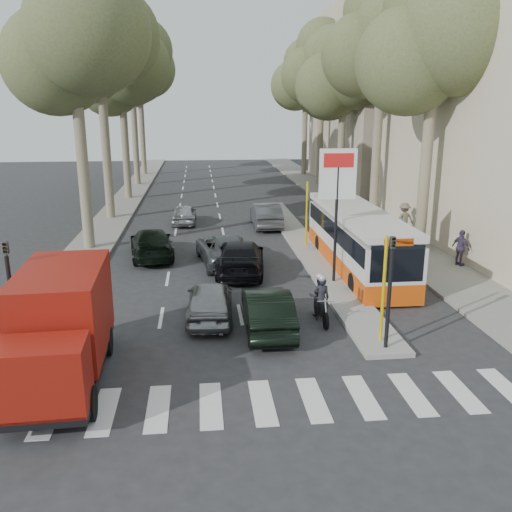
{
  "coord_description": "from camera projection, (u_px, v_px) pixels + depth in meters",
  "views": [
    {
      "loc": [
        -2.24,
        -16.07,
        7.2
      ],
      "look_at": [
        -0.12,
        4.01,
        1.6
      ],
      "focal_mm": 38.0,
      "sensor_mm": 36.0,
      "label": 1
    }
  ],
  "objects": [
    {
      "name": "tree_r_b",
      "position": [
        385.0,
        34.0,
        32.79
      ],
      "size": [
        7.4,
        7.2,
        15.27
      ],
      "color": "#6B604C",
      "rests_on": "ground"
    },
    {
      "name": "tree_l_a",
      "position": [
        75.0,
        36.0,
        25.58
      ],
      "size": [
        7.4,
        7.2,
        14.1
      ],
      "color": "#6B604C",
      "rests_on": "ground"
    },
    {
      "name": "billboard",
      "position": [
        337.0,
        197.0,
        21.67
      ],
      "size": [
        1.5,
        12.1,
        5.6
      ],
      "color": "yellow",
      "rests_on": "ground"
    },
    {
      "name": "tree_r_c",
      "position": [
        346.0,
        72.0,
        40.89
      ],
      "size": [
        7.4,
        7.2,
        13.32
      ],
      "color": "#6B604C",
      "rests_on": "ground"
    },
    {
      "name": "queue_car_d",
      "position": [
        266.0,
        215.0,
        33.25
      ],
      "size": [
        1.61,
        4.55,
        1.5
      ],
      "primitive_type": "imported",
      "rotation": [
        0.0,
        0.0,
        3.15
      ],
      "color": "#4B4E53",
      "rests_on": "ground"
    },
    {
      "name": "pedestrian_near",
      "position": [
        461.0,
        248.0,
        24.72
      ],
      "size": [
        0.8,
        1.08,
        1.67
      ],
      "primitive_type": "imported",
      "rotation": [
        0.0,
        0.0,
        1.93
      ],
      "color": "#453753",
      "rests_on": "sidewalk_right"
    },
    {
      "name": "queue_car_e",
      "position": [
        151.0,
        243.0,
        26.55
      ],
      "size": [
        2.6,
        5.08,
        1.41
      ],
      "primitive_type": "imported",
      "rotation": [
        0.0,
        0.0,
        3.27
      ],
      "color": "black",
      "rests_on": "ground"
    },
    {
      "name": "dark_hatchback",
      "position": [
        267.0,
        310.0,
        17.91
      ],
      "size": [
        1.53,
        4.26,
        1.4
      ],
      "primitive_type": "imported",
      "rotation": [
        0.0,
        0.0,
        3.13
      ],
      "color": "black",
      "rests_on": "ground"
    },
    {
      "name": "queue_car_b",
      "position": [
        240.0,
        257.0,
        24.01
      ],
      "size": [
        2.58,
        5.25,
        1.47
      ],
      "primitive_type": "imported",
      "rotation": [
        0.0,
        0.0,
        3.04
      ],
      "color": "black",
      "rests_on": "ground"
    },
    {
      "name": "tree_l_d",
      "position": [
        132.0,
        53.0,
        48.21
      ],
      "size": [
        7.4,
        7.2,
        15.66
      ],
      "color": "#6B604C",
      "rests_on": "ground"
    },
    {
      "name": "tree_r_d",
      "position": [
        324.0,
        61.0,
        48.2
      ],
      "size": [
        7.4,
        7.2,
        14.88
      ],
      "color": "#6B604C",
      "rests_on": "ground"
    },
    {
      "name": "building_far",
      "position": [
        391.0,
        97.0,
        49.56
      ],
      "size": [
        11.0,
        20.0,
        16.0
      ],
      "primitive_type": "cube",
      "color": "#B7A88E",
      "rests_on": "ground"
    },
    {
      "name": "pedestrian_far",
      "position": [
        404.0,
        219.0,
        30.6
      ],
      "size": [
        1.26,
        0.7,
        1.84
      ],
      "primitive_type": "imported",
      "rotation": [
        0.0,
        0.0,
        3.3
      ],
      "color": "#6A604F",
      "rests_on": "sidewalk_right"
    },
    {
      "name": "tree_l_b",
      "position": [
        101.0,
        40.0,
        33.05
      ],
      "size": [
        7.4,
        7.2,
        14.88
      ],
      "color": "#6B604C",
      "rests_on": "ground"
    },
    {
      "name": "motorcycle",
      "position": [
        320.0,
        298.0,
        18.79
      ],
      "size": [
        0.71,
        1.98,
        1.68
      ],
      "rotation": [
        0.0,
        0.0,
        0.01
      ],
      "color": "black",
      "rests_on": "ground"
    },
    {
      "name": "city_bus",
      "position": [
        357.0,
        238.0,
        24.49
      ],
      "size": [
        2.34,
        10.45,
        2.75
      ],
      "rotation": [
        0.0,
        0.0,
        -0.01
      ],
      "color": "#D74A0B",
      "rests_on": "ground"
    },
    {
      "name": "tree_r_a",
      "position": [
        438.0,
        36.0,
        25.39
      ],
      "size": [
        7.4,
        7.2,
        14.1
      ],
      "color": "#6B604C",
      "rests_on": "ground"
    },
    {
      "name": "traffic_light_island",
      "position": [
        391.0,
        274.0,
        15.77
      ],
      "size": [
        0.16,
        0.41,
        3.6
      ],
      "color": "black",
      "rests_on": "ground"
    },
    {
      "name": "sidewalk_right",
      "position": [
        338.0,
        201.0,
        42.36
      ],
      "size": [
        3.2,
        70.0,
        0.12
      ],
      "primitive_type": "cube",
      "color": "gray",
      "rests_on": "ground"
    },
    {
      "name": "silver_hatchback",
      "position": [
        210.0,
        300.0,
        18.85
      ],
      "size": [
        1.78,
        4.02,
        1.35
      ],
      "primitive_type": "imported",
      "rotation": [
        0.0,
        0.0,
        3.09
      ],
      "color": "#929499",
      "rests_on": "ground"
    },
    {
      "name": "queue_car_a",
      "position": [
        225.0,
        249.0,
        25.56
      ],
      "size": [
        2.93,
        5.24,
        1.38
      ],
      "primitive_type": "imported",
      "rotation": [
        0.0,
        0.0,
        3.27
      ],
      "color": "#4D5155",
      "rests_on": "ground"
    },
    {
      "name": "traffic_light_left",
      "position": [
        9.0,
        281.0,
        15.15
      ],
      "size": [
        0.16,
        0.41,
        3.6
      ],
      "color": "black",
      "rests_on": "ground"
    },
    {
      "name": "red_truck",
      "position": [
        60.0,
        326.0,
        14.3
      ],
      "size": [
        2.37,
        5.7,
        3.0
      ],
      "rotation": [
        0.0,
        0.0,
        0.04
      ],
      "color": "black",
      "rests_on": "ground"
    },
    {
      "name": "queue_car_c",
      "position": [
        184.0,
        214.0,
        34.17
      ],
      "size": [
        1.56,
        3.7,
        1.25
      ],
      "primitive_type": "imported",
      "rotation": [
        0.0,
        0.0,
        3.12
      ],
      "color": "#AAADB2",
      "rests_on": "ground"
    },
    {
      "name": "traffic_island",
      "position": [
        306.0,
        247.0,
        28.39
      ],
      "size": [
        1.5,
        26.0,
        0.16
      ],
      "primitive_type": "cube",
      "color": "gray",
      "rests_on": "ground"
    },
    {
      "name": "median_left",
      "position": [
        127.0,
        198.0,
        43.55
      ],
      "size": [
        2.4,
        64.0,
        0.12
      ],
      "primitive_type": "cube",
      "color": "gray",
      "rests_on": "ground"
    },
    {
      "name": "tree_l_c",
      "position": [
        122.0,
        67.0,
        41.02
      ],
      "size": [
        7.4,
        7.2,
        13.71
      ],
      "color": "#6B604C",
      "rests_on": "ground"
    },
    {
      "name": "ground",
      "position": [
        273.0,
        336.0,
        17.54
      ],
      "size": [
        120.0,
        120.0,
        0.0
      ],
      "primitive_type": "plane",
      "color": "#28282B",
      "rests_on": "ground"
    },
    {
      "name": "tree_l_e",
      "position": [
        140.0,
        71.0,
        56.15
      ],
      "size": [
        7.4,
        7.2,
        14.49
      ],
      "color": "#6B604C",
      "rests_on": "ground"
    },
    {
      "name": "tree_r_e",
      "position": [
        307.0,
        74.0,
        56.06
      ],
      "size": [
        7.4,
        7.2,
        14.1
      ],
      "color": "#6B604C",
      "rests_on": "ground"
    }
  ]
}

